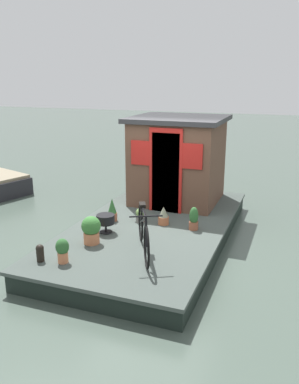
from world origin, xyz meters
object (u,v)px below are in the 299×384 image
at_px(potted_plant_lavender, 164,216).
at_px(potted_plant_rosemary, 112,210).
at_px(houseboat_cabin, 178,159).
at_px(mooring_bollard, 40,252).
at_px(charcoal_grill, 106,220).
at_px(potted_plant_sage, 140,215).
at_px(potted_plant_fern, 91,229).
at_px(potted_plant_basil, 194,219).
at_px(bicycle, 143,231).
at_px(potted_plant_succulent, 62,250).

bearing_deg(potted_plant_lavender, potted_plant_rosemary, 99.53).
bearing_deg(houseboat_cabin, mooring_bollard, 164.44).
bearing_deg(charcoal_grill, potted_plant_rosemary, 14.72).
height_order(houseboat_cabin, potted_plant_sage, houseboat_cabin).
xyz_separation_m(potted_plant_fern, charcoal_grill, (0.54, -0.00, -0.01)).
xyz_separation_m(potted_plant_sage, charcoal_grill, (-0.73, 0.40, 0.10)).
relative_size(potted_plant_rosemary, potted_plant_fern, 0.96).
relative_size(potted_plant_sage, potted_plant_fern, 0.59).
bearing_deg(potted_plant_basil, potted_plant_rosemary, 93.91).
bearing_deg(potted_plant_basil, potted_plant_fern, 130.16).
distance_m(bicycle, charcoal_grill, 1.15).
bearing_deg(potted_plant_basil, potted_plant_succulent, 143.41).
bearing_deg(charcoal_grill, mooring_bollard, 164.02).
bearing_deg(houseboat_cabin, potted_plant_fern, 167.34).
bearing_deg(houseboat_cabin, charcoal_grill, 164.70).
height_order(potted_plant_sage, potted_plant_basil, potted_plant_basil).
height_order(potted_plant_lavender, potted_plant_fern, potted_plant_fern).
height_order(bicycle, potted_plant_sage, bicycle).
relative_size(potted_plant_rosemary, mooring_bollard, 1.67).
distance_m(potted_plant_lavender, mooring_bollard, 2.58).
xyz_separation_m(potted_plant_rosemary, potted_plant_fern, (-1.15, -0.16, 0.04)).
xyz_separation_m(potted_plant_lavender, mooring_bollard, (-2.24, 1.29, -0.02)).
bearing_deg(potted_plant_succulent, potted_plant_lavender, -23.34).
distance_m(houseboat_cabin, mooring_bollard, 4.09).
relative_size(potted_plant_lavender, potted_plant_fern, 0.74).
distance_m(houseboat_cabin, bicycle, 3.06).
bearing_deg(bicycle, potted_plant_rosemary, 43.95).
bearing_deg(potted_plant_succulent, potted_plant_basil, -36.59).
bearing_deg(charcoal_grill, bicycle, -120.40).
height_order(houseboat_cabin, potted_plant_lavender, houseboat_cabin).
relative_size(potted_plant_lavender, charcoal_grill, 1.06).
bearing_deg(potted_plant_sage, potted_plant_succulent, 167.69).
height_order(potted_plant_sage, mooring_bollard, potted_plant_sage).
xyz_separation_m(houseboat_cabin, potted_plant_rosemary, (-1.80, 0.82, -0.76)).
xyz_separation_m(bicycle, potted_plant_rosemary, (1.19, 1.15, -0.15)).
bearing_deg(mooring_bollard, potted_plant_lavender, -29.92).
bearing_deg(potted_plant_basil, bicycle, 158.56).
bearing_deg(houseboat_cabin, potted_plant_basil, -153.54).
xyz_separation_m(bicycle, potted_plant_succulent, (-0.79, 1.04, -0.16)).
relative_size(houseboat_cabin, potted_plant_sage, 7.08).
height_order(potted_plant_rosemary, potted_plant_succulent, potted_plant_rosemary).
height_order(potted_plant_basil, charcoal_grill, potted_plant_basil).
height_order(bicycle, potted_plant_lavender, bicycle).
xyz_separation_m(bicycle, mooring_bollard, (-0.88, 1.40, -0.22)).
xyz_separation_m(bicycle, charcoal_grill, (0.58, 0.98, -0.13)).
xyz_separation_m(houseboat_cabin, bicycle, (-2.98, -0.33, -0.61)).
relative_size(potted_plant_basil, charcoal_grill, 1.29).
bearing_deg(houseboat_cabin, bicycle, -173.75).
xyz_separation_m(bicycle, potted_plant_lavender, (1.36, 0.11, -0.20)).
xyz_separation_m(potted_plant_lavender, charcoal_grill, (-0.78, 0.87, 0.07)).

